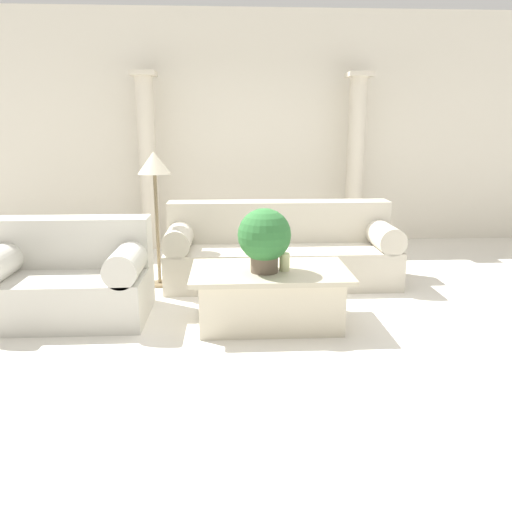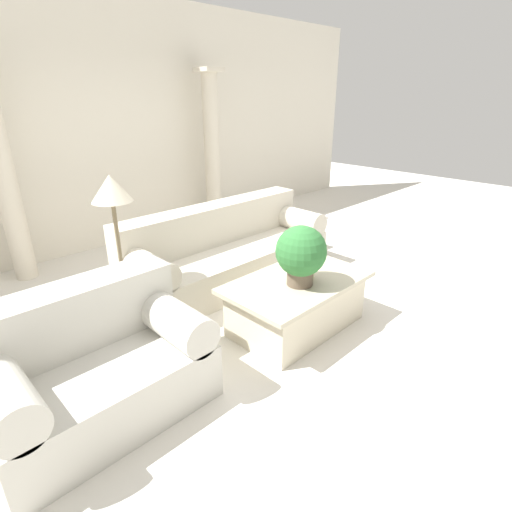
{
  "view_description": "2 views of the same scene",
  "coord_description": "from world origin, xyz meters",
  "px_view_note": "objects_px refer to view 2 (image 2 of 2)",
  "views": [
    {
      "loc": [
        -0.42,
        -4.4,
        1.61
      ],
      "look_at": [
        -0.19,
        -0.21,
        0.54
      ],
      "focal_mm": 35.0,
      "sensor_mm": 36.0,
      "label": 1
    },
    {
      "loc": [
        -2.58,
        -2.41,
        2.01
      ],
      "look_at": [
        -0.13,
        0.06,
        0.58
      ],
      "focal_mm": 28.0,
      "sensor_mm": 36.0,
      "label": 2
    }
  ],
  "objects_px": {
    "loveseat": "(94,364)",
    "coffee_table": "(297,303)",
    "sofa_long": "(226,252)",
    "floor_lamp": "(112,200)",
    "potted_plant": "(301,253)"
  },
  "relations": [
    {
      "from": "loveseat",
      "to": "potted_plant",
      "type": "height_order",
      "value": "potted_plant"
    },
    {
      "from": "loveseat",
      "to": "sofa_long",
      "type": "bearing_deg",
      "value": 25.68
    },
    {
      "from": "loveseat",
      "to": "coffee_table",
      "type": "distance_m",
      "value": 1.76
    },
    {
      "from": "loveseat",
      "to": "coffee_table",
      "type": "height_order",
      "value": "loveseat"
    },
    {
      "from": "loveseat",
      "to": "floor_lamp",
      "type": "bearing_deg",
      "value": 51.87
    },
    {
      "from": "sofa_long",
      "to": "loveseat",
      "type": "xyz_separation_m",
      "value": [
        -1.96,
        -0.94,
        0.01
      ]
    },
    {
      "from": "sofa_long",
      "to": "floor_lamp",
      "type": "relative_size",
      "value": 1.74
    },
    {
      "from": "coffee_table",
      "to": "floor_lamp",
      "type": "xyz_separation_m",
      "value": [
        -1.08,
        1.12,
        0.95
      ]
    },
    {
      "from": "loveseat",
      "to": "floor_lamp",
      "type": "height_order",
      "value": "floor_lamp"
    },
    {
      "from": "potted_plant",
      "to": "loveseat",
      "type": "bearing_deg",
      "value": 168.46
    },
    {
      "from": "sofa_long",
      "to": "potted_plant",
      "type": "bearing_deg",
      "value": -101.78
    },
    {
      "from": "potted_plant",
      "to": "floor_lamp",
      "type": "distance_m",
      "value": 1.62
    },
    {
      "from": "loveseat",
      "to": "floor_lamp",
      "type": "distance_m",
      "value": 1.36
    },
    {
      "from": "sofa_long",
      "to": "coffee_table",
      "type": "height_order",
      "value": "sofa_long"
    },
    {
      "from": "coffee_table",
      "to": "potted_plant",
      "type": "xyz_separation_m",
      "value": [
        -0.05,
        -0.06,
        0.52
      ]
    }
  ]
}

